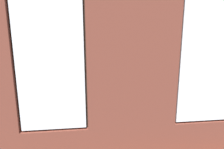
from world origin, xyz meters
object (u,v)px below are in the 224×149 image
at_px(couch_left, 192,88).
at_px(potted_plant_between_couches, 189,106).
at_px(remote_gray, 100,86).
at_px(media_console, 7,97).
at_px(cup_ceramic, 111,87).
at_px(tv_flatscreen, 4,73).
at_px(potted_plant_corner_near_left, 172,64).
at_px(coffee_table, 107,89).
at_px(candle_jar, 91,87).
at_px(potted_plant_foreground_right, 34,67).
at_px(couch_by_window, 125,124).
at_px(potted_plant_near_tv, 13,96).
at_px(table_plant_small, 120,81).
at_px(remote_black, 107,87).

relative_size(couch_left, potted_plant_between_couches, 1.80).
xyz_separation_m(remote_gray, media_console, (2.63, 0.36, -0.13)).
distance_m(cup_ceramic, tv_flatscreen, 2.99).
bearing_deg(potted_plant_corner_near_left, cup_ceramic, 34.37).
bearing_deg(coffee_table, potted_plant_between_couches, 122.09).
bearing_deg(potted_plant_between_couches, coffee_table, -57.91).
xyz_separation_m(candle_jar, potted_plant_between_couches, (-1.91, 2.19, 0.16)).
relative_size(remote_gray, potted_plant_foreground_right, 0.12).
bearing_deg(potted_plant_foreground_right, couch_by_window, 123.23).
distance_m(cup_ceramic, potted_plant_corner_near_left, 3.33).
xyz_separation_m(tv_flatscreen, potted_plant_near_tv, (-0.56, 1.07, -0.33)).
bearing_deg(couch_left, potted_plant_foreground_right, -105.70).
relative_size(tv_flatscreen, potted_plant_near_tv, 0.98).
bearing_deg(coffee_table, remote_gray, -27.04).
bearing_deg(table_plant_small, potted_plant_between_couches, 112.68).
distance_m(couch_left, table_plant_small, 2.30).
bearing_deg(remote_black, couch_by_window, 111.66).
bearing_deg(tv_flatscreen, remote_gray, -172.26).
bearing_deg(potted_plant_near_tv, couch_left, -166.84).
relative_size(candle_jar, media_console, 0.10).
relative_size(couch_by_window, potted_plant_foreground_right, 1.25).
relative_size(table_plant_small, tv_flatscreen, 0.24).
height_order(couch_by_window, tv_flatscreen, tv_flatscreen).
height_order(candle_jar, potted_plant_between_couches, potted_plant_between_couches).
height_order(remote_gray, potted_plant_corner_near_left, potted_plant_corner_near_left).
relative_size(coffee_table, remote_black, 9.09).
relative_size(potted_plant_foreground_right, potted_plant_between_couches, 1.17).
relative_size(couch_by_window, media_console, 1.42).
bearing_deg(remote_black, candle_jar, 32.84).
relative_size(media_console, tv_flatscreen, 0.99).
bearing_deg(potted_plant_between_couches, couch_left, -120.29).
distance_m(cup_ceramic, table_plant_small, 0.42).
distance_m(potted_plant_foreground_right, potted_plant_between_couches, 5.66).
xyz_separation_m(couch_by_window, tv_flatscreen, (2.95, -2.09, 0.67)).
bearing_deg(couch_left, remote_gray, -91.23).
bearing_deg(potted_plant_between_couches, potted_plant_corner_near_left, -109.08).
xyz_separation_m(candle_jar, potted_plant_foreground_right, (2.07, -1.83, 0.31)).
xyz_separation_m(potted_plant_foreground_right, potted_plant_near_tv, (-0.27, 3.04, -0.12)).
bearing_deg(candle_jar, potted_plant_corner_near_left, -150.56).
height_order(coffee_table, table_plant_small, table_plant_small).
relative_size(couch_by_window, remote_black, 10.25).
relative_size(couch_left, cup_ceramic, 26.13).
xyz_separation_m(couch_left, table_plant_small, (2.27, -0.31, 0.25)).
height_order(table_plant_small, potted_plant_between_couches, potted_plant_between_couches).
height_order(cup_ceramic, potted_plant_foreground_right, potted_plant_foreground_right).
relative_size(coffee_table, potted_plant_near_tv, 1.23).
bearing_deg(potted_plant_corner_near_left, potted_plant_foreground_right, 0.44).
bearing_deg(media_console, coffee_table, -174.70).
distance_m(couch_by_window, potted_plant_foreground_right, 4.88).
distance_m(candle_jar, potted_plant_corner_near_left, 3.82).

